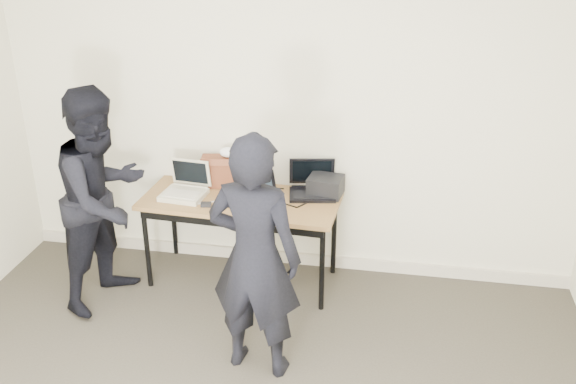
% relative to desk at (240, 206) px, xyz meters
% --- Properties ---
extents(room, '(4.60, 4.60, 2.80)m').
position_rel_desk_xyz_m(room, '(0.33, -1.91, 0.69)').
color(room, '#39352B').
rests_on(room, ground).
extents(desk, '(1.53, 0.73, 0.72)m').
position_rel_desk_xyz_m(desk, '(0.00, 0.00, 0.00)').
color(desk, olive).
rests_on(desk, ground).
extents(laptop_beige, '(0.35, 0.34, 0.26)m').
position_rel_desk_xyz_m(laptop_beige, '(-0.43, -0.01, 0.11)').
color(laptop_beige, beige).
rests_on(laptop_beige, desk).
extents(laptop_center, '(0.43, 0.42, 0.26)m').
position_rel_desk_xyz_m(laptop_center, '(0.08, -0.01, 0.12)').
color(laptop_center, black).
rests_on(laptop_center, desk).
extents(laptop_right, '(0.41, 0.39, 0.26)m').
position_rel_desk_xyz_m(laptop_right, '(0.52, 0.21, 0.12)').
color(laptop_right, black).
rests_on(laptop_right, desk).
extents(leather_satchel, '(0.38, 0.23, 0.25)m').
position_rel_desk_xyz_m(leather_satchel, '(-0.18, 0.23, 0.19)').
color(leather_satchel, '#612E19').
rests_on(leather_satchel, desk).
extents(tissue, '(0.14, 0.12, 0.08)m').
position_rel_desk_xyz_m(tissue, '(-0.15, 0.23, 0.34)').
color(tissue, white).
rests_on(tissue, leather_satchel).
extents(equipment_box, '(0.28, 0.25, 0.15)m').
position_rel_desk_xyz_m(equipment_box, '(0.63, 0.19, 0.13)').
color(equipment_box, black).
rests_on(equipment_box, desk).
extents(power_brick, '(0.08, 0.06, 0.03)m').
position_rel_desk_xyz_m(power_brick, '(-0.22, -0.17, 0.07)').
color(power_brick, black).
rests_on(power_brick, desk).
extents(cables, '(1.16, 0.43, 0.01)m').
position_rel_desk_xyz_m(cables, '(0.05, 0.00, 0.06)').
color(cables, black).
rests_on(cables, desk).
extents(person_typist, '(0.64, 0.47, 1.62)m').
position_rel_desk_xyz_m(person_typist, '(0.34, -0.99, 0.15)').
color(person_typist, black).
rests_on(person_typist, ground).
extents(person_observer, '(0.85, 0.96, 1.66)m').
position_rel_desk_xyz_m(person_observer, '(-0.92, -0.39, 0.17)').
color(person_observer, black).
rests_on(person_observer, ground).
extents(baseboard, '(4.50, 0.03, 0.10)m').
position_rel_desk_xyz_m(baseboard, '(0.33, 0.33, -0.61)').
color(baseboard, beige).
rests_on(baseboard, ground).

